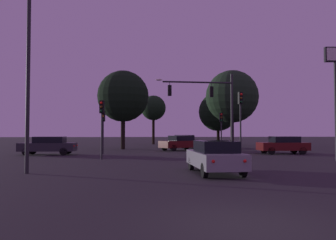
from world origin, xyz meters
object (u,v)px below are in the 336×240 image
parking_lot_lamp_post (28,58)px  store_sign_illuminated (336,78)px  traffic_light_corner_left (241,112)px  tree_center_horizon (218,112)px  traffic_light_corner_right (103,123)px  tree_behind_sign (123,96)px  car_crossing_left (48,145)px  traffic_light_far_side (102,118)px  car_crossing_right (283,145)px  traffic_signal_mast_arm (210,100)px  traffic_light_median (221,124)px  car_parked_lot (184,141)px  tree_left_far (153,108)px  car_far_lane (180,143)px  car_nearside_lane (215,156)px  tree_right_cluster (232,97)px

parking_lot_lamp_post → store_sign_illuminated: size_ratio=1.14×
traffic_light_corner_left → tree_center_horizon: size_ratio=0.64×
traffic_light_corner_right → tree_behind_sign: tree_behind_sign is taller
tree_behind_sign → tree_center_horizon: 17.14m
car_crossing_left → parking_lot_lamp_post: bearing=-78.9°
traffic_light_far_side → tree_center_horizon: size_ratio=0.54×
tree_behind_sign → tree_center_horizon: tree_behind_sign is taller
traffic_light_far_side → parking_lot_lamp_post: (-2.55, -7.42, 2.51)m
parking_lot_lamp_post → traffic_light_corner_left: bearing=32.8°
traffic_light_corner_left → car_crossing_left: 15.92m
car_crossing_right → traffic_signal_mast_arm: bearing=-178.2°
traffic_light_corner_right → store_sign_illuminated: 18.23m
traffic_light_median → car_crossing_right: traffic_light_median is taller
traffic_light_corner_right → tree_center_horizon: size_ratio=0.49×
car_parked_lot → tree_behind_sign: 9.32m
tree_behind_sign → tree_left_far: bearing=74.4°
car_crossing_left → traffic_light_corner_left: bearing=-15.7°
traffic_light_corner_left → tree_behind_sign: bearing=127.0°
car_crossing_right → tree_left_far: (-10.47, 22.43, 4.70)m
car_crossing_right → tree_center_horizon: (-1.13, 19.60, 4.02)m
traffic_light_far_side → tree_behind_sign: bearing=86.8°
car_crossing_right → parking_lot_lamp_post: 21.77m
car_far_lane → car_parked_lot: size_ratio=0.95×
traffic_light_far_side → traffic_light_corner_right: bearing=95.6°
tree_behind_sign → traffic_light_corner_right: bearing=-99.4°
traffic_light_corner_right → car_crossing_right: (15.58, -0.98, -1.85)m
traffic_signal_mast_arm → car_crossing_left: traffic_signal_mast_arm is taller
car_nearside_lane → car_crossing_right: size_ratio=1.06×
traffic_light_corner_left → car_far_lane: size_ratio=1.08×
traffic_light_median → car_nearside_lane: bearing=-104.8°
traffic_signal_mast_arm → car_crossing_left: 14.13m
car_crossing_left → tree_right_cluster: size_ratio=0.52×
car_crossing_left → tree_center_horizon: bearing=45.3°
traffic_light_corner_right → car_crossing_right: size_ratio=0.87×
store_sign_illuminated → traffic_light_median: bearing=118.0°
car_crossing_left → car_far_lane: size_ratio=1.02×
parking_lot_lamp_post → tree_behind_sign: bearing=80.9°
car_far_lane → tree_right_cluster: size_ratio=0.51×
traffic_signal_mast_arm → traffic_light_corner_right: (-9.13, 1.18, -2.00)m
car_crossing_left → car_parked_lot: 17.23m
traffic_light_median → traffic_light_far_side: (-10.32, -7.54, 0.26)m
traffic_light_median → tree_center_horizon: size_ratio=0.49×
car_nearside_lane → car_parked_lot: 24.61m
traffic_light_corner_right → tree_behind_sign: (1.28, 7.69, 3.16)m
car_nearside_lane → tree_center_horizon: tree_center_horizon is taller
traffic_light_far_side → car_nearside_lane: size_ratio=0.91×
tree_behind_sign → tree_left_far: tree_behind_sign is taller
traffic_light_corner_right → car_crossing_right: bearing=-3.6°
traffic_light_median → tree_behind_sign: size_ratio=0.43×
parking_lot_lamp_post → tree_right_cluster: bearing=53.4°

